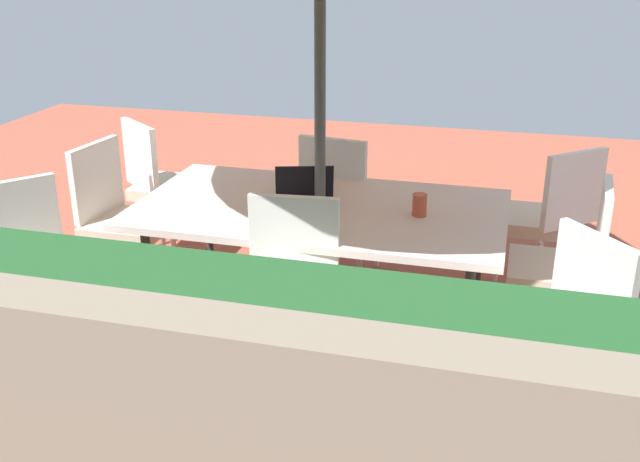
{
  "coord_description": "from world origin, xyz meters",
  "views": [
    {
      "loc": [
        -1.0,
        3.69,
        2.12
      ],
      "look_at": [
        0.0,
        0.0,
        0.59
      ],
      "focal_mm": 41.56,
      "sensor_mm": 36.0,
      "label": 1
    }
  ],
  "objects_px": {
    "chair_east": "(120,214)",
    "laptop": "(304,190)",
    "chair_northeast": "(30,268)",
    "chair_northwest": "(560,334)",
    "dining_table": "(320,214)",
    "cup": "(420,205)",
    "chair_southwest": "(551,215)",
    "chair_north": "(289,291)",
    "chair_southeast": "(163,181)",
    "chair_south": "(341,198)",
    "chair_west": "(567,262)"
  },
  "relations": [
    {
      "from": "laptop",
      "to": "chair_northwest",
      "type": "bearing_deg",
      "value": 129.68
    },
    {
      "from": "chair_northwest",
      "to": "cup",
      "type": "xyz_separation_m",
      "value": [
        0.72,
        -0.77,
        0.25
      ]
    },
    {
      "from": "chair_west",
      "to": "chair_northwest",
      "type": "bearing_deg",
      "value": -0.15
    },
    {
      "from": "chair_east",
      "to": "chair_northwest",
      "type": "bearing_deg",
      "value": -101.18
    },
    {
      "from": "dining_table",
      "to": "chair_southwest",
      "type": "relative_size",
      "value": 2.06
    },
    {
      "from": "chair_south",
      "to": "chair_north",
      "type": "distance_m",
      "value": 1.38
    },
    {
      "from": "dining_table",
      "to": "chair_west",
      "type": "xyz_separation_m",
      "value": [
        -1.32,
        -0.02,
        -0.14
      ]
    },
    {
      "from": "chair_east",
      "to": "chair_southeast",
      "type": "bearing_deg",
      "value": 10.6
    },
    {
      "from": "chair_northeast",
      "to": "cup",
      "type": "height_order",
      "value": "chair_northeast"
    },
    {
      "from": "chair_northeast",
      "to": "chair_southeast",
      "type": "height_order",
      "value": "same"
    },
    {
      "from": "chair_northeast",
      "to": "chair_northwest",
      "type": "relative_size",
      "value": 1.0
    },
    {
      "from": "chair_northeast",
      "to": "chair_southeast",
      "type": "relative_size",
      "value": 1.0
    },
    {
      "from": "chair_south",
      "to": "laptop",
      "type": "relative_size",
      "value": 2.58
    },
    {
      "from": "chair_south",
      "to": "laptop",
      "type": "bearing_deg",
      "value": 90.67
    },
    {
      "from": "chair_northwest",
      "to": "laptop",
      "type": "distance_m",
      "value": 1.65
    },
    {
      "from": "chair_south",
      "to": "cup",
      "type": "xyz_separation_m",
      "value": [
        -0.59,
        0.69,
        0.25
      ]
    },
    {
      "from": "chair_east",
      "to": "chair_northeast",
      "type": "bearing_deg",
      "value": -176.69
    },
    {
      "from": "dining_table",
      "to": "chair_northwest",
      "type": "distance_m",
      "value": 1.49
    },
    {
      "from": "chair_south",
      "to": "chair_northeast",
      "type": "relative_size",
      "value": 1.0
    },
    {
      "from": "chair_northeast",
      "to": "chair_north",
      "type": "xyz_separation_m",
      "value": [
        -1.35,
        -0.09,
        0.0
      ]
    },
    {
      "from": "chair_southwest",
      "to": "chair_northwest",
      "type": "bearing_deg",
      "value": 47.13
    },
    {
      "from": "chair_east",
      "to": "chair_southwest",
      "type": "bearing_deg",
      "value": -68.25
    },
    {
      "from": "chair_southwest",
      "to": "laptop",
      "type": "bearing_deg",
      "value": -18.98
    },
    {
      "from": "dining_table",
      "to": "chair_northwest",
      "type": "bearing_deg",
      "value": 148.53
    },
    {
      "from": "dining_table",
      "to": "chair_north",
      "type": "height_order",
      "value": "chair_north"
    },
    {
      "from": "chair_northwest",
      "to": "laptop",
      "type": "bearing_deg",
      "value": -162.14
    },
    {
      "from": "dining_table",
      "to": "chair_north",
      "type": "relative_size",
      "value": 2.06
    },
    {
      "from": "chair_south",
      "to": "chair_northeast",
      "type": "height_order",
      "value": "same"
    },
    {
      "from": "chair_east",
      "to": "cup",
      "type": "relative_size",
      "value": 8.21
    },
    {
      "from": "dining_table",
      "to": "chair_northeast",
      "type": "relative_size",
      "value": 2.06
    },
    {
      "from": "chair_southwest",
      "to": "chair_northwest",
      "type": "height_order",
      "value": "same"
    },
    {
      "from": "dining_table",
      "to": "chair_west",
      "type": "height_order",
      "value": "chair_west"
    },
    {
      "from": "dining_table",
      "to": "cup",
      "type": "xyz_separation_m",
      "value": [
        -0.55,
        0.01,
        0.11
      ]
    },
    {
      "from": "chair_southwest",
      "to": "laptop",
      "type": "distance_m",
      "value": 1.53
    },
    {
      "from": "chair_east",
      "to": "laptop",
      "type": "distance_m",
      "value": 1.17
    },
    {
      "from": "chair_east",
      "to": "cup",
      "type": "xyz_separation_m",
      "value": [
        -1.81,
        0.05,
        0.25
      ]
    },
    {
      "from": "dining_table",
      "to": "laptop",
      "type": "bearing_deg",
      "value": -40.88
    },
    {
      "from": "dining_table",
      "to": "chair_south",
      "type": "xyz_separation_m",
      "value": [
        0.05,
        -0.69,
        -0.14
      ]
    },
    {
      "from": "chair_west",
      "to": "chair_northeast",
      "type": "xyz_separation_m",
      "value": [
        2.63,
        0.79,
        0.0
      ]
    },
    {
      "from": "dining_table",
      "to": "chair_northwest",
      "type": "height_order",
      "value": "chair_northwest"
    },
    {
      "from": "chair_northeast",
      "to": "chair_northwest",
      "type": "bearing_deg",
      "value": -51.18
    },
    {
      "from": "chair_northwest",
      "to": "laptop",
      "type": "xyz_separation_m",
      "value": [
        1.38,
        -0.88,
        0.23
      ]
    },
    {
      "from": "cup",
      "to": "chair_southwest",
      "type": "bearing_deg",
      "value": -134.35
    },
    {
      "from": "chair_northwest",
      "to": "laptop",
      "type": "height_order",
      "value": "chair_northwest"
    },
    {
      "from": "laptop",
      "to": "chair_southwest",
      "type": "bearing_deg",
      "value": -173.81
    },
    {
      "from": "chair_northwest",
      "to": "cup",
      "type": "height_order",
      "value": "chair_northwest"
    },
    {
      "from": "chair_north",
      "to": "cup",
      "type": "xyz_separation_m",
      "value": [
        -0.51,
        -0.68,
        0.25
      ]
    },
    {
      "from": "chair_south",
      "to": "laptop",
      "type": "distance_m",
      "value": 0.63
    },
    {
      "from": "chair_northwest",
      "to": "chair_north",
      "type": "height_order",
      "value": "same"
    },
    {
      "from": "chair_northeast",
      "to": "laptop",
      "type": "bearing_deg",
      "value": -14.82
    }
  ]
}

